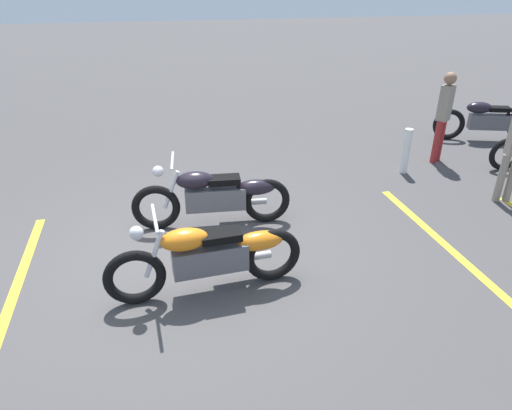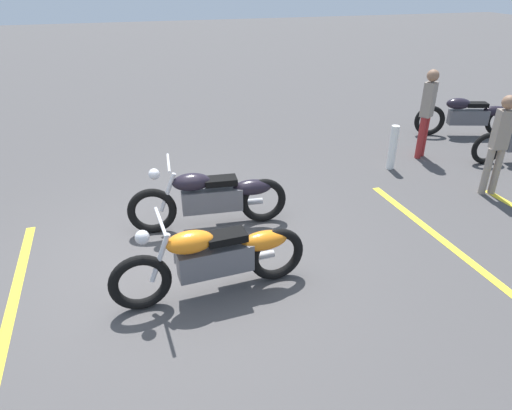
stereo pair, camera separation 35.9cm
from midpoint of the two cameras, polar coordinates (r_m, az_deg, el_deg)
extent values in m
plane|color=#474444|center=(5.96, -11.67, -6.86)|extent=(60.00, 60.00, 0.00)
torus|color=black|center=(5.11, -16.18, -9.30)|extent=(0.68, 0.16, 0.67)
torus|color=black|center=(5.35, 0.64, -6.21)|extent=(0.68, 0.16, 0.67)
cube|color=#59595E|center=(5.13, -7.05, -6.93)|extent=(0.85, 0.28, 0.32)
ellipsoid|color=orange|center=(4.93, -10.30, -4.60)|extent=(0.54, 0.32, 0.24)
ellipsoid|color=orange|center=(5.18, -1.00, -4.48)|extent=(0.58, 0.28, 0.22)
cube|color=black|center=(5.01, -5.79, -4.01)|extent=(0.46, 0.27, 0.09)
cylinder|color=silver|center=(4.97, -13.93, -6.45)|extent=(0.27, 0.08, 0.56)
cylinder|color=silver|center=(4.76, -13.90, -2.09)|extent=(0.08, 0.62, 0.04)
sphere|color=silver|center=(4.82, -16.07, -3.93)|extent=(0.15, 0.15, 0.15)
cylinder|color=silver|center=(5.42, -3.18, -6.76)|extent=(0.70, 0.14, 0.09)
torus|color=black|center=(6.48, -14.35, -0.76)|extent=(0.68, 0.16, 0.67)
torus|color=black|center=(6.56, -0.68, 0.54)|extent=(0.68, 0.16, 0.67)
cube|color=#59595E|center=(6.43, -7.07, 0.61)|extent=(0.85, 0.28, 0.32)
ellipsoid|color=black|center=(6.29, -9.68, 2.81)|extent=(0.54, 0.31, 0.24)
ellipsoid|color=black|center=(6.43, -2.09, 2.19)|extent=(0.58, 0.28, 0.22)
cube|color=black|center=(6.32, -6.05, 2.98)|extent=(0.46, 0.27, 0.09)
cylinder|color=silver|center=(6.35, -12.56, 1.52)|extent=(0.27, 0.07, 0.56)
cylinder|color=silver|center=(6.18, -12.49, 5.10)|extent=(0.08, 0.62, 0.04)
sphere|color=silver|center=(6.24, -14.19, 3.73)|extent=(0.15, 0.15, 0.15)
cylinder|color=silver|center=(6.67, -3.69, 0.23)|extent=(0.70, 0.14, 0.09)
torus|color=black|center=(9.56, 25.86, 6.35)|extent=(0.61, 0.19, 0.61)
torus|color=black|center=(10.80, 19.90, 9.83)|extent=(0.66, 0.30, 0.66)
torus|color=black|center=(11.38, 27.34, 9.25)|extent=(0.66, 0.30, 0.66)
cube|color=#59595E|center=(11.06, 24.04, 9.95)|extent=(0.86, 0.45, 0.32)
ellipsoid|color=black|center=(10.89, 23.02, 11.53)|extent=(0.57, 0.41, 0.24)
ellipsoid|color=black|center=(11.26, 26.85, 10.38)|extent=(0.60, 0.39, 0.22)
cube|color=black|center=(11.05, 24.94, 11.25)|extent=(0.48, 0.35, 0.09)
cylinder|color=gray|center=(8.18, 25.66, 3.76)|extent=(0.11, 0.11, 0.78)
cylinder|color=gray|center=(8.25, 26.64, 3.75)|extent=(0.11, 0.11, 0.78)
cube|color=gray|center=(7.99, 27.18, 8.34)|extent=(0.26, 0.23, 0.62)
sphere|color=#8C664C|center=(7.88, 27.84, 11.23)|extent=(0.21, 0.21, 0.21)
cylinder|color=maroon|center=(9.34, 18.78, 7.88)|extent=(0.12, 0.12, 0.81)
cylinder|color=maroon|center=(9.49, 19.16, 8.12)|extent=(0.12, 0.12, 0.81)
cube|color=gray|center=(9.22, 19.66, 12.23)|extent=(0.30, 0.29, 0.64)
sphere|color=#8C664C|center=(9.12, 20.10, 14.89)|extent=(0.22, 0.22, 0.22)
cylinder|color=white|center=(8.66, 15.52, 6.89)|extent=(0.14, 0.14, 0.82)
cube|color=yellow|center=(6.03, -29.39, -9.80)|extent=(0.22, 3.20, 0.01)
cube|color=yellow|center=(6.78, 20.06, -3.52)|extent=(0.22, 3.20, 0.01)
camera|label=1|loc=(0.18, 88.21, 0.93)|focal=32.14mm
camera|label=2|loc=(0.18, -91.79, -0.93)|focal=32.14mm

